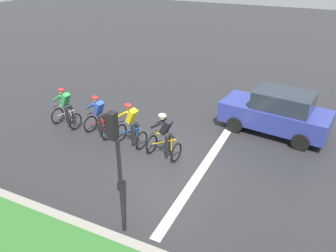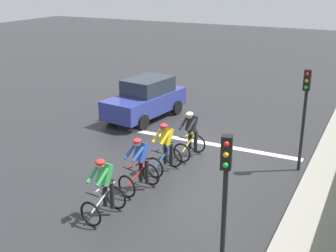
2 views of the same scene
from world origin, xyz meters
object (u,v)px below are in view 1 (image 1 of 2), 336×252
at_px(cyclist_lead, 66,109).
at_px(cyclist_mid, 131,126).
at_px(traffic_light_near_crossing, 116,157).
at_px(cyclist_second, 99,117).
at_px(cyclist_fourth, 165,137).
at_px(car_navy, 277,112).

height_order(cyclist_lead, cyclist_mid, same).
xyz_separation_m(cyclist_lead, traffic_light_near_crossing, (-3.98, -5.17, 1.43)).
xyz_separation_m(cyclist_second, traffic_light_near_crossing, (-3.90, -3.48, 1.43)).
bearing_deg(cyclist_fourth, cyclist_lead, 85.26).
relative_size(cyclist_second, car_navy, 0.39).
bearing_deg(traffic_light_near_crossing, cyclist_mid, 27.59).
distance_m(cyclist_lead, traffic_light_near_crossing, 6.68).
distance_m(cyclist_lead, car_navy, 8.40).
bearing_deg(cyclist_lead, cyclist_fourth, -94.74).
xyz_separation_m(cyclist_mid, car_navy, (3.31, -4.62, 0.08)).
bearing_deg(cyclist_fourth, cyclist_second, 84.25).
bearing_deg(car_navy, cyclist_mid, 125.64).
bearing_deg(traffic_light_near_crossing, cyclist_second, 41.78).
xyz_separation_m(cyclist_fourth, traffic_light_near_crossing, (-3.60, -0.52, 1.43)).
xyz_separation_m(cyclist_second, cyclist_mid, (-0.07, -1.48, 0.00)).
relative_size(cyclist_second, cyclist_fourth, 1.00).
height_order(cyclist_fourth, traffic_light_near_crossing, traffic_light_near_crossing).
distance_m(cyclist_mid, cyclist_fourth, 1.49).
xyz_separation_m(cyclist_second, cyclist_fourth, (-0.30, -2.96, 0.00)).
distance_m(cyclist_fourth, car_navy, 4.73).
height_order(cyclist_second, traffic_light_near_crossing, traffic_light_near_crossing).
xyz_separation_m(cyclist_lead, cyclist_fourth, (-0.39, -4.65, 0.00)).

